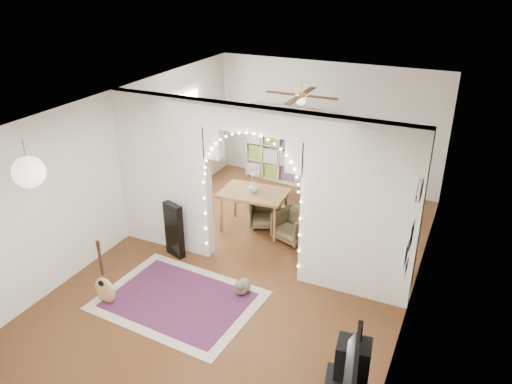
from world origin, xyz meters
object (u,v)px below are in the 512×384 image
at_px(acoustic_guitar, 104,280).
at_px(dining_chair_left, 266,212).
at_px(bookcase, 282,145).
at_px(floor_speaker, 351,377).
at_px(dining_table, 254,195).
at_px(dining_chair_right, 293,226).

relative_size(acoustic_guitar, dining_chair_left, 1.46).
bearing_deg(bookcase, acoustic_guitar, -89.54).
bearing_deg(floor_speaker, bookcase, 111.34).
relative_size(acoustic_guitar, dining_table, 0.71).
height_order(acoustic_guitar, dining_chair_right, acoustic_guitar).
bearing_deg(acoustic_guitar, floor_speaker, -5.67).
relative_size(acoustic_guitar, dining_chair_right, 1.45).
xyz_separation_m(floor_speaker, dining_table, (-2.73, 3.31, 0.22)).
bearing_deg(acoustic_guitar, bookcase, 83.37).
relative_size(floor_speaker, dining_chair_right, 1.53).
xyz_separation_m(acoustic_guitar, dining_table, (1.02, 2.95, 0.29)).
height_order(dining_table, dining_chair_left, dining_table).
bearing_deg(dining_chair_left, acoustic_guitar, -133.04).
bearing_deg(floor_speaker, dining_chair_right, 112.93).
bearing_deg(acoustic_guitar, dining_chair_right, 57.30).
distance_m(acoustic_guitar, dining_chair_right, 3.41).
relative_size(bookcase, dining_chair_right, 2.74).
bearing_deg(floor_speaker, dining_chair_left, 118.65).
bearing_deg(dining_chair_left, bookcase, 81.87).
bearing_deg(dining_chair_right, acoustic_guitar, -102.62).
xyz_separation_m(floor_speaker, dining_chair_right, (-1.92, 3.24, -0.19)).
distance_m(floor_speaker, dining_chair_right, 3.77).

